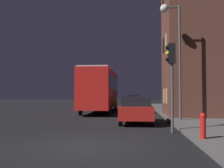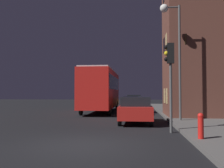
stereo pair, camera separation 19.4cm
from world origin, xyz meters
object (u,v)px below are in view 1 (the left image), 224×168
Objects in this scene: traffic_light at (171,68)px; bare_tree at (184,79)px; car_far_lane at (133,101)px; car_near_lane at (136,109)px; fire_hydrant at (203,125)px; bus at (100,88)px; car_mid_lane at (132,104)px; streetlamp at (172,35)px.

bare_tree reaches higher than traffic_light.
car_far_lane is (-1.82, 19.07, -2.05)m from traffic_light.
fire_hydrant is (2.32, -5.48, -0.18)m from car_near_lane.
bus is 3.27m from car_mid_lane.
bare_tree is 5.96× the size of fire_hydrant.
traffic_light is at bearing -106.51° from bare_tree.
traffic_light reaches higher than car_far_lane.
bare_tree is 1.37× the size of car_far_lane.
traffic_light is 5.87m from bare_tree.
car_mid_lane is 5.02× the size of fire_hydrant.
fire_hydrant is (0.11, -6.18, -4.67)m from streetlamp.
car_far_lane is at bearing 95.44° from traffic_light.
streetlamp is at bearing 80.59° from traffic_light.
bus reaches higher than car_near_lane.
car_mid_lane is (-2.49, 7.29, -4.52)m from streetlamp.
streetlamp is at bearing 90.98° from fire_hydrant.
bus is at bearing 112.51° from traffic_light.
streetlamp is 7.77× the size of fire_hydrant.
bare_tree is (1.67, 5.63, -0.17)m from traffic_light.
car_mid_lane is at bearing 121.76° from bare_tree.
streetlamp is 5.05m from car_near_lane.
streetlamp is 9.67m from bus.
car_near_lane is 0.87× the size of car_mid_lane.
fire_hydrant is at bearing -67.98° from bus.
bus is at bearing 125.99° from streetlamp.
traffic_light is 4.40× the size of fire_hydrant.
bus is at bearing 177.07° from car_mid_lane.
fire_hydrant is (0.77, -2.18, -2.24)m from traffic_light.
car_near_lane is 4.39× the size of fire_hydrant.
traffic_light is at bearing -80.78° from car_mid_lane.
fire_hydrant is (2.58, -21.26, -0.19)m from car_far_lane.
car_far_lane is 21.41m from fire_hydrant.
traffic_light reaches higher than car_near_lane.
traffic_light is 11.62m from car_mid_lane.
car_near_lane is (3.19, -8.13, -1.46)m from bus.
fire_hydrant is at bearing -67.07° from car_near_lane.
car_mid_lane is at bearing -90.10° from car_far_lane.
bare_tree is 8.13m from fire_hydrant.
streetlamp is 3.23m from bare_tree.
traffic_light is 4.19m from car_near_lane.
streetlamp is 15.93m from car_far_lane.
bare_tree is at bearing 83.42° from fire_hydrant.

